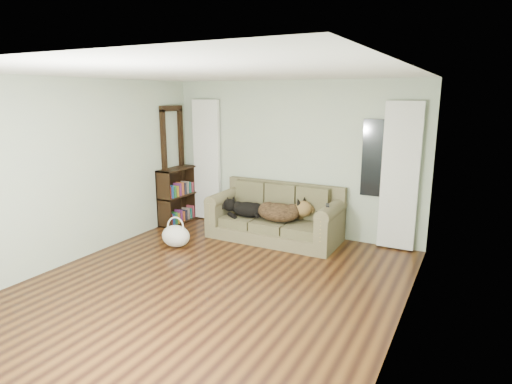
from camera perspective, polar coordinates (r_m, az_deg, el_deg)
The scene contains 15 objects.
floor at distance 5.58m, azimuth -5.73°, elevation -12.23°, with size 5.00×5.00×0.00m, color black.
ceiling at distance 5.07m, azimuth -6.40°, elevation 15.48°, with size 5.00×5.00×0.00m, color white.
wall_back at distance 7.35m, azimuth 4.84°, elevation 4.50°, with size 4.50×0.04×2.60m, color #AEBE9E.
wall_left at distance 6.67m, azimuth -22.38°, elevation 2.73°, with size 0.04×5.00×2.60m, color #AEBE9E.
wall_right at distance 4.37m, azimuth 19.36°, elevation -1.94°, with size 0.04×5.00×2.60m, color #AEBE9E.
curtain_left at distance 8.11m, azimuth -6.56°, elevation 4.18°, with size 0.55×0.08×2.25m, color white.
curtain_right at distance 6.81m, azimuth 18.64°, elevation 1.93°, with size 0.55×0.08×2.25m, color white.
window_pane at distance 6.88m, azimuth 15.98°, elevation 4.33°, with size 0.50×0.03×1.20m, color black.
door_casing at distance 8.12m, azimuth -10.94°, elevation 3.33°, with size 0.07×0.60×2.10m, color black.
sofa at distance 7.09m, azimuth 2.45°, elevation -2.81°, with size 2.15×0.93×0.88m, color brown.
dog_black_lab at distance 7.23m, azimuth -1.39°, elevation -2.23°, with size 0.58×0.41×0.25m, color black.
dog_shepherd at distance 6.96m, azimuth 3.41°, elevation -2.77°, with size 0.74×0.52×0.32m, color black.
tv_remote at distance 6.55m, azimuth 9.50°, elevation -1.75°, with size 0.05×0.19×0.02m, color black.
tote_bag at distance 6.93m, azimuth -10.64°, elevation -5.89°, with size 0.47×0.37×0.35m, color silver.
bookshelf at distance 8.12m, azimuth -10.40°, elevation -0.61°, with size 0.31×0.83×1.04m, color black.
Camera 1 is at (2.82, -4.20, 2.36)m, focal length 30.00 mm.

